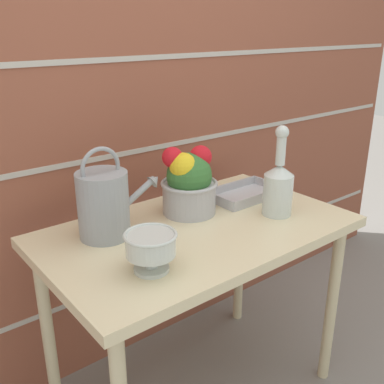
# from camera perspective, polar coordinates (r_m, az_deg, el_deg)

# --- Properties ---
(brick_wall) EXTENTS (3.60, 0.08, 2.20)m
(brick_wall) POSITION_cam_1_polar(r_m,az_deg,el_deg) (1.82, -8.48, 10.80)
(brick_wall) COLOR brown
(brick_wall) RESTS_ON ground_plane
(patio_table) EXTENTS (1.08, 0.64, 0.74)m
(patio_table) POSITION_cam_1_polar(r_m,az_deg,el_deg) (1.60, 0.72, -7.17)
(patio_table) COLOR beige
(patio_table) RESTS_ON ground_plane
(watering_can) EXTENTS (0.31, 0.17, 0.31)m
(watering_can) POSITION_cam_1_polar(r_m,az_deg,el_deg) (1.48, -11.09, -1.40)
(watering_can) COLOR #93999E
(watering_can) RESTS_ON patio_table
(crystal_pedestal_bowl) EXTENTS (0.15, 0.15, 0.12)m
(crystal_pedestal_bowl) POSITION_cam_1_polar(r_m,az_deg,el_deg) (1.27, -5.27, -6.88)
(crystal_pedestal_bowl) COLOR silver
(crystal_pedestal_bowl) RESTS_ON patio_table
(flower_planter) EXTENTS (0.21, 0.21, 0.26)m
(flower_planter) POSITION_cam_1_polar(r_m,az_deg,el_deg) (1.64, -0.42, 1.23)
(flower_planter) COLOR #ADADB2
(flower_planter) RESTS_ON patio_table
(glass_decanter) EXTENTS (0.11, 0.11, 0.33)m
(glass_decanter) POSITION_cam_1_polar(r_m,az_deg,el_deg) (1.66, 10.91, 0.83)
(glass_decanter) COLOR silver
(glass_decanter) RESTS_ON patio_table
(wire_tray) EXTENTS (0.29, 0.17, 0.04)m
(wire_tray) POSITION_cam_1_polar(r_m,az_deg,el_deg) (1.84, 6.72, -0.34)
(wire_tray) COLOR #B7B7BC
(wire_tray) RESTS_ON patio_table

